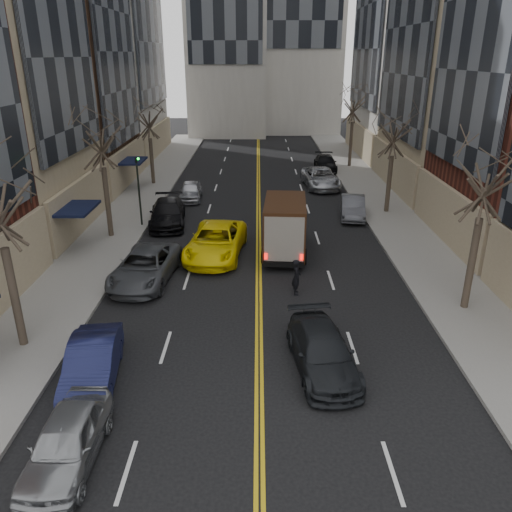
% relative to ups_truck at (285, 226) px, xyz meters
% --- Properties ---
extents(sidewalk_left, '(4.00, 66.00, 0.15)m').
position_rel_ups_truck_xyz_m(sidewalk_left, '(-10.41, 9.46, -1.49)').
color(sidewalk_left, slate).
rests_on(sidewalk_left, ground).
extents(sidewalk_right, '(4.00, 66.00, 0.15)m').
position_rel_ups_truck_xyz_m(sidewalk_right, '(7.59, 9.46, -1.49)').
color(sidewalk_right, slate).
rests_on(sidewalk_right, ground).
extents(tree_lf_mid, '(3.20, 3.20, 8.91)m').
position_rel_ups_truck_xyz_m(tree_lf_mid, '(-10.21, 2.46, 5.04)').
color(tree_lf_mid, '#382D23').
rests_on(tree_lf_mid, sidewalk_left).
extents(tree_lf_far, '(3.20, 3.20, 8.12)m').
position_rel_ups_truck_xyz_m(tree_lf_far, '(-10.21, 15.46, 4.46)').
color(tree_lf_far, '#382D23').
rests_on(tree_lf_far, sidewalk_left).
extents(tree_rt_near, '(3.20, 3.20, 8.71)m').
position_rel_ups_truck_xyz_m(tree_rt_near, '(7.39, -6.54, 4.89)').
color(tree_rt_near, '#382D23').
rests_on(tree_rt_near, sidewalk_right).
extents(tree_rt_mid, '(3.20, 3.20, 8.32)m').
position_rel_ups_truck_xyz_m(tree_rt_mid, '(7.39, 7.46, 4.61)').
color(tree_rt_mid, '#382D23').
rests_on(tree_rt_mid, sidewalk_right).
extents(tree_rt_far, '(3.20, 3.20, 9.11)m').
position_rel_ups_truck_xyz_m(tree_rt_far, '(7.39, 22.46, 5.18)').
color(tree_rt_far, '#382D23').
rests_on(tree_rt_far, sidewalk_right).
extents(traffic_signal, '(0.29, 0.26, 4.70)m').
position_rel_ups_truck_xyz_m(traffic_signal, '(-8.81, 4.46, 1.26)').
color(traffic_signal, black).
rests_on(traffic_signal, sidewalk_left).
extents(ups_truck, '(2.61, 5.79, 3.10)m').
position_rel_ups_truck_xyz_m(ups_truck, '(0.00, 0.00, 0.00)').
color(ups_truck, black).
rests_on(ups_truck, ground).
extents(observer_sedan, '(2.51, 4.95, 1.38)m').
position_rel_ups_truck_xyz_m(observer_sedan, '(0.77, -10.89, -0.87)').
color(observer_sedan, black).
rests_on(observer_sedan, ground).
extents(taxi, '(3.37, 6.24, 1.66)m').
position_rel_ups_truck_xyz_m(taxi, '(-3.72, -0.42, -0.73)').
color(taxi, yellow).
rests_on(taxi, ground).
extents(pedestrian, '(0.42, 0.62, 1.67)m').
position_rel_ups_truck_xyz_m(pedestrian, '(0.29, -5.02, -0.73)').
color(pedestrian, black).
rests_on(pedestrian, ground).
extents(parked_lf_a, '(1.64, 4.04, 1.37)m').
position_rel_ups_truck_xyz_m(parked_lf_a, '(-6.51, -15.19, -0.88)').
color(parked_lf_a, '#93969A').
rests_on(parked_lf_a, ground).
extents(parked_lf_b, '(2.08, 4.51, 1.43)m').
position_rel_ups_truck_xyz_m(parked_lf_b, '(-6.93, -11.65, -0.85)').
color(parked_lf_b, '#12163B').
rests_on(parked_lf_b, ground).
extents(parked_lf_c, '(3.00, 5.63, 1.51)m').
position_rel_ups_truck_xyz_m(parked_lf_c, '(-6.86, -3.68, -0.81)').
color(parked_lf_c, '#45474C').
rests_on(parked_lf_c, ground).
extents(parked_lf_d, '(2.74, 5.50, 1.54)m').
position_rel_ups_truck_xyz_m(parked_lf_d, '(-7.22, 4.94, -0.79)').
color(parked_lf_d, black).
rests_on(parked_lf_d, ground).
extents(parked_lf_e, '(1.75, 4.01, 1.34)m').
position_rel_ups_truck_xyz_m(parked_lf_e, '(-6.51, 10.85, -0.89)').
color(parked_lf_e, '#B1B3B9').
rests_on(parked_lf_e, ground).
extents(parked_rt_a, '(2.07, 4.46, 1.41)m').
position_rel_ups_truck_xyz_m(parked_rt_a, '(4.89, 6.52, -0.85)').
color(parked_rt_a, '#4D4E54').
rests_on(parked_rt_a, ground).
extents(parked_rt_b, '(3.03, 5.79, 1.56)m').
position_rel_ups_truck_xyz_m(parked_rt_b, '(3.69, 14.65, -0.78)').
color(parked_rt_b, '#AFB1B7').
rests_on(parked_rt_b, ground).
extents(parked_rt_c, '(2.21, 4.94, 1.41)m').
position_rel_ups_truck_xyz_m(parked_rt_c, '(4.86, 20.98, -0.86)').
color(parked_rt_c, black).
rests_on(parked_rt_c, ground).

